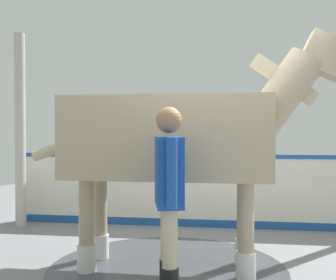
# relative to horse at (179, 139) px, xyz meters

# --- Properties ---
(ground_plane) EXTENTS (16.00, 16.00, 0.02)m
(ground_plane) POSITION_rel_horse_xyz_m (0.18, 0.06, -1.40)
(ground_plane) COLOR gray
(wet_patch) EXTENTS (2.57, 2.57, 0.00)m
(wet_patch) POSITION_rel_horse_xyz_m (-0.10, -0.06, -1.38)
(wet_patch) COLOR #42444C
(wet_patch) RESTS_ON ground
(barrier_wall) EXTENTS (4.72, 2.93, 1.12)m
(barrier_wall) POSITION_rel_horse_xyz_m (-1.12, 1.61, -0.87)
(barrier_wall) COLOR silver
(barrier_wall) RESTS_ON ground
(roof_post_far) EXTENTS (0.16, 0.16, 2.97)m
(roof_post_far) POSITION_rel_horse_xyz_m (-3.09, -0.01, 0.10)
(roof_post_far) COLOR #B7B2A8
(roof_post_far) RESTS_ON ground
(horse) EXTENTS (3.11, 2.09, 2.49)m
(horse) POSITION_rel_horse_xyz_m (0.00, 0.00, 0.00)
(horse) COLOR tan
(horse) RESTS_ON ground
(handler) EXTENTS (0.50, 0.51, 1.68)m
(handler) POSITION_rel_horse_xyz_m (0.48, -0.75, -0.41)
(handler) COLOR black
(handler) RESTS_ON ground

